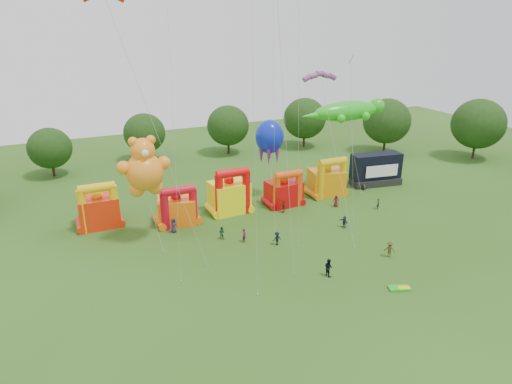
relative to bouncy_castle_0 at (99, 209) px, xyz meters
name	(u,v)px	position (x,y,z in m)	size (l,w,h in m)	color
ground	(362,313)	(19.70, -29.44, -2.39)	(160.00, 160.00, 0.00)	#2C4914
tree_ring	(352,252)	(18.54, -28.83, 3.86)	(121.51, 123.59, 12.07)	#352314
bouncy_castle_0	(99,209)	(0.00, 0.00, 0.00)	(4.96, 3.99, 6.29)	red
bouncy_castle_1	(177,209)	(9.47, -3.30, -0.28)	(5.60, 4.90, 5.55)	orange
bouncy_castle_2	(230,195)	(17.16, -2.52, 0.14)	(5.31, 4.35, 6.68)	#FFEF0D
bouncy_castle_3	(284,191)	(25.24, -3.33, -0.29)	(4.92, 4.09, 5.50)	red
bouncy_castle_4	(327,180)	(33.08, -2.41, -0.05)	(5.64, 4.85, 6.16)	orange
stage_trailer	(376,170)	(42.79, -1.64, 0.11)	(8.45, 4.19, 5.20)	black
teddy_bear_kite	(146,177)	(5.16, -7.05, 5.89)	(6.19, 6.23, 13.15)	orange
gecko_kite	(349,125)	(36.98, -1.57, 7.92)	(14.49, 5.51, 14.04)	green
octopus_kite	(270,154)	(24.55, 0.00, 4.55)	(4.16, 6.94, 11.84)	#0C20B9
parafoil_kites	(205,142)	(10.63, -12.57, 10.72)	(30.07, 14.83, 29.82)	red
diamond_kites	(269,104)	(17.81, -13.33, 14.37)	(23.21, 18.41, 42.72)	#F2510B
folded_kite_bundle	(399,288)	(25.49, -27.81, -2.26)	(2.22, 1.64, 0.31)	green
spectator_0	(174,225)	(8.26, -5.74, -1.43)	(0.94, 0.61, 1.92)	#28243C
spectator_1	(244,235)	(15.37, -11.85, -1.50)	(0.65, 0.43, 1.80)	#551827
spectator_2	(222,233)	(13.19, -9.91, -1.58)	(0.79, 0.61, 1.62)	#1C4723
spectator_3	(277,239)	(18.62, -14.17, -1.55)	(1.09, 0.63, 1.69)	black
spectator_4	(284,207)	(23.88, -5.82, -1.51)	(1.04, 0.43, 1.78)	#402C19
spectator_5	(344,222)	(28.77, -13.36, -1.59)	(1.49, 0.47, 1.60)	#2B2B48
spectator_6	(336,201)	(31.69, -7.06, -1.53)	(0.85, 0.55, 1.74)	#54181D
spectator_7	(378,204)	(36.64, -10.28, -1.58)	(0.60, 0.39, 1.63)	#163824
spectator_8	(328,267)	(20.42, -22.61, -1.41)	(0.96, 0.74, 1.97)	black
spectator_9	(390,249)	(28.96, -22.01, -1.46)	(1.21, 0.70, 1.88)	#403919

